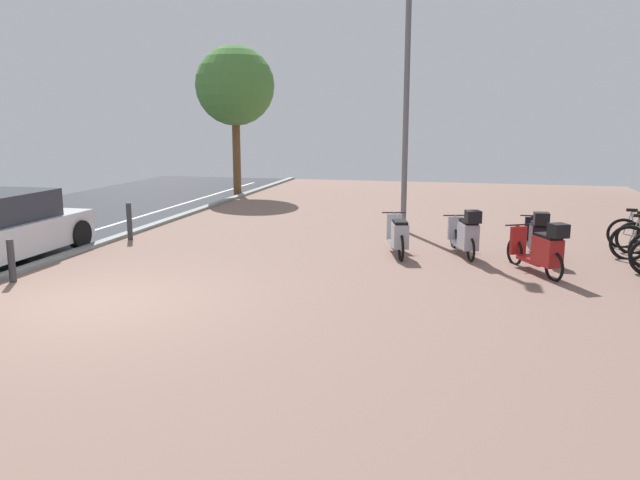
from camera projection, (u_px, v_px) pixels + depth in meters
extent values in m
cube|color=#856659|center=(401.00, 329.00, 8.64)|extent=(14.40, 40.00, 0.05)
torus|color=black|center=(629.00, 243.00, 12.68)|extent=(0.74, 0.21, 0.74)
cylinder|color=#AEAEB7|center=(636.00, 245.00, 12.63)|extent=(0.26, 0.08, 0.08)
cylinder|color=#AEAEB7|center=(634.00, 231.00, 12.60)|extent=(0.17, 0.06, 0.54)
cube|color=black|center=(640.00, 216.00, 12.51)|extent=(0.23, 0.13, 0.06)
torus|color=black|center=(633.00, 239.00, 13.25)|extent=(0.71, 0.20, 0.71)
cylinder|color=#B7B6BC|center=(639.00, 240.00, 13.20)|extent=(0.25, 0.07, 0.08)
cylinder|color=#B7B6BC|center=(638.00, 227.00, 13.17)|extent=(0.16, 0.05, 0.52)
torus|color=black|center=(623.00, 234.00, 13.85)|extent=(0.69, 0.12, 0.68)
cylinder|color=#B2B4B8|center=(633.00, 224.00, 13.75)|extent=(0.13, 0.05, 0.54)
cylinder|color=#B2B4B8|center=(629.00, 235.00, 13.82)|extent=(0.23, 0.05, 0.07)
cylinder|color=#B2B4B8|center=(627.00, 223.00, 13.78)|extent=(0.16, 0.04, 0.50)
cube|color=black|center=(632.00, 210.00, 13.71)|extent=(0.23, 0.11, 0.06)
torus|color=black|center=(554.00, 267.00, 11.06)|extent=(0.30, 0.51, 0.55)
torus|color=black|center=(515.00, 252.00, 12.29)|extent=(0.30, 0.51, 0.55)
cube|color=#AF211F|center=(533.00, 260.00, 11.68)|extent=(0.58, 0.77, 0.08)
cube|color=#AF211F|center=(547.00, 252.00, 11.24)|extent=(0.53, 0.64, 0.50)
cube|color=black|center=(548.00, 236.00, 11.19)|extent=(0.47, 0.58, 0.06)
cylinder|color=#AF211F|center=(516.00, 238.00, 12.22)|extent=(0.12, 0.14, 0.55)
cube|color=#AF211F|center=(518.00, 240.00, 12.15)|extent=(0.32, 0.22, 0.54)
cylinder|color=black|center=(518.00, 225.00, 12.14)|extent=(0.48, 0.26, 0.03)
cube|color=black|center=(558.00, 231.00, 10.89)|extent=(0.38, 0.38, 0.24)
torus|color=black|center=(539.00, 250.00, 12.51)|extent=(0.07, 0.52, 0.52)
torus|color=black|center=(531.00, 239.00, 13.66)|extent=(0.07, 0.52, 0.52)
cube|color=black|center=(535.00, 245.00, 13.09)|extent=(0.31, 0.68, 0.08)
cube|color=black|center=(538.00, 237.00, 12.68)|extent=(0.32, 0.53, 0.48)
cube|color=black|center=(539.00, 224.00, 12.62)|extent=(0.28, 0.48, 0.06)
cylinder|color=black|center=(532.00, 227.00, 13.58)|extent=(0.07, 0.12, 0.52)
cube|color=black|center=(532.00, 229.00, 13.51)|extent=(0.32, 0.09, 0.52)
cylinder|color=black|center=(533.00, 216.00, 13.51)|extent=(0.52, 0.05, 0.03)
cube|color=black|center=(541.00, 219.00, 12.34)|extent=(0.29, 0.29, 0.24)
torus|color=black|center=(401.00, 248.00, 12.61)|extent=(0.19, 0.55, 0.56)
torus|color=black|center=(393.00, 237.00, 13.75)|extent=(0.19, 0.55, 0.56)
cube|color=#A8ADB6|center=(397.00, 244.00, 13.19)|extent=(0.43, 0.70, 0.08)
cube|color=#A8ADB6|center=(400.00, 235.00, 12.78)|extent=(0.42, 0.57, 0.49)
cube|color=black|center=(400.00, 222.00, 12.72)|extent=(0.37, 0.51, 0.06)
cylinder|color=#A8ADB6|center=(394.00, 225.00, 13.67)|extent=(0.10, 0.13, 0.56)
cube|color=#A8ADB6|center=(394.00, 227.00, 13.61)|extent=(0.33, 0.16, 0.55)
cylinder|color=black|center=(394.00, 213.00, 13.60)|extent=(0.51, 0.16, 0.03)
torus|color=black|center=(471.00, 250.00, 12.57)|extent=(0.19, 0.50, 0.50)
torus|color=black|center=(454.00, 237.00, 13.87)|extent=(0.19, 0.50, 0.50)
cube|color=#A7A7B7|center=(462.00, 244.00, 13.22)|extent=(0.47, 0.79, 0.08)
cube|color=#A7A7B7|center=(468.00, 236.00, 12.76)|extent=(0.45, 0.64, 0.52)
cube|color=black|center=(469.00, 222.00, 12.70)|extent=(0.40, 0.58, 0.06)
cylinder|color=#A7A7B7|center=(454.00, 226.00, 13.79)|extent=(0.10, 0.13, 0.50)
cube|color=#A7A7B7|center=(455.00, 228.00, 13.73)|extent=(0.33, 0.17, 0.50)
cylinder|color=black|center=(455.00, 215.00, 13.72)|extent=(0.51, 0.17, 0.03)
cube|color=black|center=(473.00, 217.00, 12.39)|extent=(0.35, 0.35, 0.24)
cylinder|color=black|center=(14.00, 231.00, 14.13)|extent=(0.20, 0.62, 0.62)
cylinder|color=black|center=(80.00, 234.00, 13.75)|extent=(0.20, 0.62, 0.62)
cylinder|color=slate|center=(406.00, 107.00, 15.35)|extent=(0.14, 0.14, 6.16)
cylinder|color=brown|center=(237.00, 154.00, 23.25)|extent=(0.29, 0.29, 2.95)
sphere|color=#4C813A|center=(235.00, 86.00, 22.77)|extent=(2.86, 2.86, 2.86)
cylinder|color=#38383D|center=(11.00, 261.00, 10.93)|extent=(0.12, 0.12, 0.76)
cylinder|color=#38383D|center=(129.00, 221.00, 14.69)|extent=(0.12, 0.12, 0.87)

